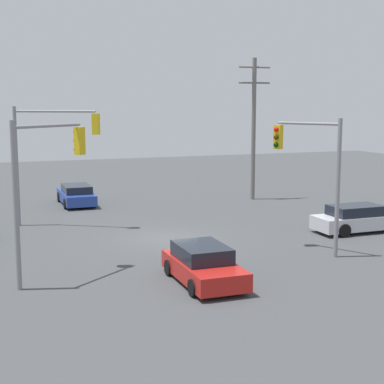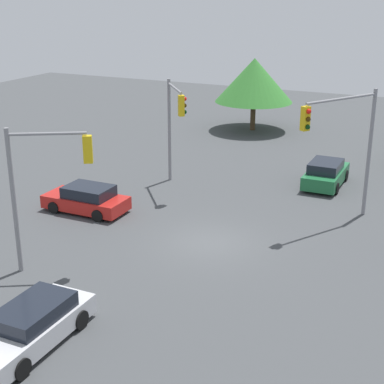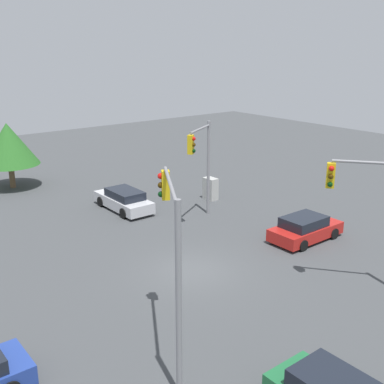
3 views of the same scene
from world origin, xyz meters
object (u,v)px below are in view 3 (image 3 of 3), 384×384
at_px(sedan_silver, 124,200).
at_px(traffic_signal_aux, 172,240).
at_px(sedan_red, 305,229).
at_px(traffic_signal_main, 202,156).
at_px(electrical_cabinet, 210,189).
at_px(traffic_signal_cross, 376,201).

height_order(sedan_silver, traffic_signal_aux, traffic_signal_aux).
distance_m(sedan_red, traffic_signal_main, 7.15).
xyz_separation_m(traffic_signal_main, traffic_signal_aux, (9.81, -9.26, 0.37)).
xyz_separation_m(sedan_red, electrical_cabinet, (-8.59, 0.63, 0.11)).
height_order(sedan_red, traffic_signal_aux, traffic_signal_aux).
xyz_separation_m(traffic_signal_cross, electrical_cabinet, (-13.81, 2.92, -3.25)).
relative_size(traffic_signal_cross, electrical_cabinet, 3.91).
distance_m(sedan_silver, electrical_cabinet, 6.01).
height_order(sedan_silver, traffic_signal_cross, traffic_signal_cross).
height_order(sedan_red, traffic_signal_cross, traffic_signal_cross).
bearing_deg(sedan_silver, electrical_cabinet, -16.96).
xyz_separation_m(traffic_signal_main, traffic_signal_cross, (11.09, 0.11, 0.06)).
xyz_separation_m(sedan_silver, traffic_signal_aux, (14.28, -6.55, 3.66)).
relative_size(sedan_red, sedan_silver, 0.90).
relative_size(sedan_silver, traffic_signal_aux, 0.75).
height_order(sedan_silver, traffic_signal_main, traffic_signal_main).
relative_size(traffic_signal_main, traffic_signal_aux, 0.93).
bearing_deg(traffic_signal_aux, sedan_silver, 6.32).
distance_m(sedan_silver, traffic_signal_main, 6.18).
relative_size(traffic_signal_aux, electrical_cabinet, 4.16).
distance_m(sedan_red, sedan_silver, 11.54).
bearing_deg(traffic_signal_cross, electrical_cabinet, -50.24).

